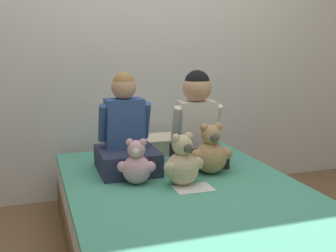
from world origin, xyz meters
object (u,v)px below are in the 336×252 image
at_px(teddy_bear_between_children, 182,163).
at_px(pillow_at_headboard, 149,145).
at_px(bed, 187,221).
at_px(teddy_bear_held_by_left_child, 137,165).
at_px(child_on_right, 197,122).
at_px(teddy_bear_held_by_right_child, 211,152).
at_px(sign_card, 193,188).
at_px(child_on_left, 126,137).

height_order(teddy_bear_between_children, pillow_at_headboard, teddy_bear_between_children).
xyz_separation_m(bed, teddy_bear_held_by_left_child, (-0.25, 0.15, 0.31)).
xyz_separation_m(child_on_right, pillow_at_headboard, (-0.23, 0.36, -0.22)).
bearing_deg(teddy_bear_held_by_right_child, teddy_bear_between_children, -145.66).
xyz_separation_m(bed, teddy_bear_between_children, (-0.01, 0.05, 0.32)).
bearing_deg(sign_card, teddy_bear_held_by_right_child, 47.98).
bearing_deg(teddy_bear_between_children, child_on_right, 45.66).
height_order(child_on_left, teddy_bear_held_by_left_child, child_on_left).
distance_m(teddy_bear_held_by_right_child, pillow_at_headboard, 0.63).
height_order(bed, teddy_bear_held_by_right_child, teddy_bear_held_by_right_child).
distance_m(teddy_bear_held_by_left_child, teddy_bear_between_children, 0.26).
xyz_separation_m(child_on_left, child_on_right, (0.48, 0.00, 0.06)).
height_order(child_on_right, pillow_at_headboard, child_on_right).
bearing_deg(child_on_left, pillow_at_headboard, 55.62).
height_order(teddy_bear_held_by_right_child, teddy_bear_between_children, teddy_bear_held_by_right_child).
distance_m(child_on_right, teddy_bear_between_children, 0.47).
bearing_deg(teddy_bear_between_children, teddy_bear_held_by_right_child, 19.59).
xyz_separation_m(teddy_bear_held_by_left_child, teddy_bear_between_children, (0.24, -0.10, 0.02)).
relative_size(bed, teddy_bear_held_by_left_child, 7.28).
bearing_deg(teddy_bear_between_children, pillow_at_headboard, 77.51).
height_order(teddy_bear_held_by_right_child, sign_card, teddy_bear_held_by_right_child).
height_order(teddy_bear_held_by_right_child, pillow_at_headboard, teddy_bear_held_by_right_child).
distance_m(bed, teddy_bear_held_by_left_child, 0.42).
relative_size(bed, teddy_bear_between_children, 6.38).
xyz_separation_m(teddy_bear_held_by_right_child, pillow_at_headboard, (-0.23, 0.58, -0.08)).
distance_m(teddy_bear_held_by_left_child, sign_card, 0.35).
relative_size(teddy_bear_between_children, pillow_at_headboard, 0.58).
bearing_deg(child_on_right, bed, -114.97).
xyz_separation_m(child_on_right, teddy_bear_held_by_left_child, (-0.48, -0.27, -0.17)).
height_order(pillow_at_headboard, sign_card, pillow_at_headboard).
distance_m(child_on_left, teddy_bear_held_by_left_child, 0.29).
distance_m(child_on_left, child_on_right, 0.48).
bearing_deg(teddy_bear_held_by_left_child, pillow_at_headboard, 86.37).
bearing_deg(teddy_bear_held_by_left_child, child_on_right, 47.68).
bearing_deg(bed, child_on_left, 120.54).
height_order(teddy_bear_held_by_left_child, teddy_bear_held_by_right_child, teddy_bear_held_by_right_child).
bearing_deg(teddy_bear_between_children, child_on_left, 111.22).
xyz_separation_m(child_on_left, teddy_bear_held_by_left_child, (-0.00, -0.27, -0.10)).
height_order(bed, child_on_right, child_on_right).
bearing_deg(bed, teddy_bear_held_by_left_child, 148.39).
bearing_deg(teddy_bear_held_by_left_child, teddy_bear_held_by_right_child, 23.26).
height_order(child_on_right, teddy_bear_held_by_right_child, child_on_right).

